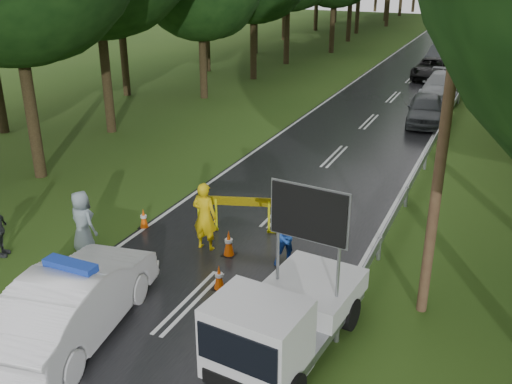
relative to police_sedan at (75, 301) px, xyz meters
The scene contains 20 objects.
ground 2.78m from the police_sedan, 51.54° to the left, with size 160.00×160.00×0.00m, color #254413.
road 32.13m from the police_sedan, 87.06° to the left, with size 7.00×140.00×0.02m, color black.
guardrail 32.19m from the police_sedan, 80.44° to the left, with size 0.12×60.06×0.70m.
utility_pole_near 9.02m from the police_sedan, 30.76° to the left, with size 1.40×0.24×10.00m.
utility_pole_mid 31.13m from the police_sedan, 77.17° to the left, with size 1.40×0.24×10.00m.
police_sedan is the anchor object (origin of this frame).
work_truck 4.58m from the police_sedan, 13.96° to the left, with size 2.34×4.51×3.46m.
barrier 6.19m from the police_sedan, 79.17° to the left, with size 2.67×0.93×1.16m.
officer 4.72m from the police_sedan, 82.07° to the left, with size 0.74×0.49×2.04m, color gold.
civilian 5.75m from the police_sedan, 56.77° to the left, with size 0.82×0.64×1.68m, color #1B47AF.
bystander_right 3.94m from the police_sedan, 127.59° to the left, with size 0.90×0.59×1.84m, color gray.
queue_car_first 21.36m from the police_sedan, 78.53° to the left, with size 1.75×4.34×1.48m, color #464A4E.
queue_car_second 27.26m from the police_sedan, 81.04° to the left, with size 2.10×5.18×1.50m, color #ABADB3.
queue_car_third 33.05m from the police_sedan, 85.07° to the left, with size 2.28×4.94×1.37m, color black.
queue_car_fourth 39.02m from the police_sedan, 86.18° to the left, with size 1.53×4.38×1.44m, color #42454A.
cone_near_left 1.92m from the police_sedan, 147.19° to the left, with size 0.34×0.34×0.72m.
cone_center 3.57m from the police_sedan, 55.11° to the left, with size 0.33×0.33×0.69m.
cone_far 4.82m from the police_sedan, 72.44° to the left, with size 0.37×0.37×0.77m.
cone_left_mid 5.39m from the police_sedan, 109.04° to the left, with size 0.31×0.31×0.65m.
cone_right 6.29m from the police_sedan, 34.78° to the left, with size 0.33×0.33×0.71m.
Camera 1 is at (6.32, -10.13, 7.82)m, focal length 40.00 mm.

